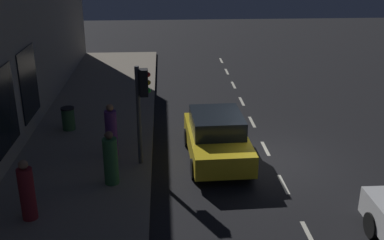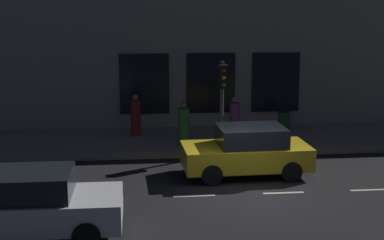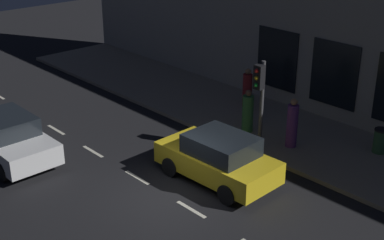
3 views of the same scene
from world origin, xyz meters
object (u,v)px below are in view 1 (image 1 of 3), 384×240
Objects in this scene: traffic_light at (142,98)px; pedestrian_2 at (111,132)px; pedestrian_1 at (111,160)px; parked_car_0 at (217,137)px; trash_bin at (68,118)px; pedestrian_0 at (27,192)px.

traffic_light is 1.88m from pedestrian_2.
parked_car_0 is at bearing -52.81° from pedestrian_1.
pedestrian_1 is 4.83m from trash_bin.
pedestrian_0 is 2.62m from pedestrian_1.
trash_bin is (5.37, -2.63, -0.20)m from parked_car_0.
traffic_light is 0.80× the size of parked_car_0.
pedestrian_0 is (2.85, 3.06, -1.46)m from traffic_light.
parked_car_0 is 2.42× the size of pedestrian_0.
traffic_light reaches higher than pedestrian_0.
pedestrian_0 is 0.92× the size of pedestrian_2.
trash_bin is (2.97, -3.06, -1.79)m from traffic_light.
pedestrian_0 is at bearing 47.00° from traffic_light.
trash_bin is (2.05, -4.36, -0.31)m from pedestrian_1.
pedestrian_1 is at bearing 54.79° from traffic_light.
pedestrian_2 is (1.08, -0.65, -1.39)m from traffic_light.
trash_bin is at bearing 34.89° from pedestrian_1.
traffic_light is 4.62m from trash_bin.
pedestrian_0 is at bearing -168.85° from pedestrian_2.
parked_car_0 is 6.31m from pedestrian_0.
pedestrian_2 is (0.17, -1.95, 0.08)m from pedestrian_1.
traffic_light is at bearing -25.54° from pedestrian_1.
parked_car_0 is at bearing -169.80° from traffic_light.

